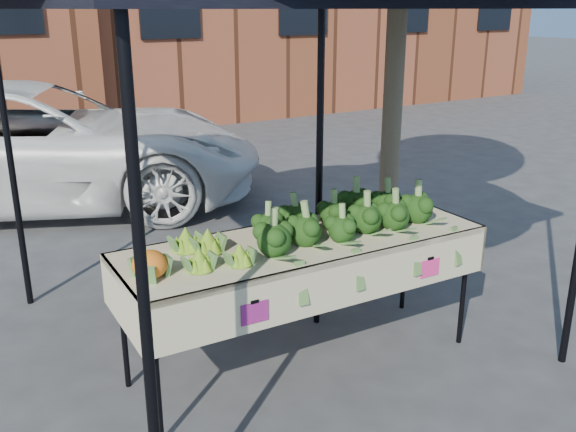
% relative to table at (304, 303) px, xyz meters
% --- Properties ---
extents(ground, '(90.00, 90.00, 0.00)m').
position_rel_table_xyz_m(ground, '(0.15, 0.05, -0.45)').
color(ground, '#343437').
extents(table, '(2.43, 0.91, 0.90)m').
position_rel_table_xyz_m(table, '(0.00, 0.00, 0.00)').
color(table, beige).
rests_on(table, ground).
extents(canopy, '(3.16, 3.16, 2.74)m').
position_rel_table_xyz_m(canopy, '(0.06, 0.52, 0.92)').
color(canopy, black).
rests_on(canopy, ground).
extents(broccoli_heap, '(1.37, 0.57, 0.26)m').
position_rel_table_xyz_m(broccoli_heap, '(0.27, 0.03, 0.58)').
color(broccoli_heap, black).
rests_on(broccoli_heap, table).
extents(romanesco_cluster, '(0.43, 0.57, 0.20)m').
position_rel_table_xyz_m(romanesco_cluster, '(-0.67, 0.04, 0.55)').
color(romanesco_cluster, '#93BE2B').
rests_on(romanesco_cluster, table).
extents(cauliflower_pair, '(0.20, 0.20, 0.18)m').
position_rel_table_xyz_m(cauliflower_pair, '(-1.05, -0.05, 0.54)').
color(cauliflower_pair, orange).
rests_on(cauliflower_pair, table).
extents(street_tree, '(2.33, 2.33, 4.59)m').
position_rel_table_xyz_m(street_tree, '(1.33, 0.73, 1.84)').
color(street_tree, '#1E4C14').
rests_on(street_tree, ground).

